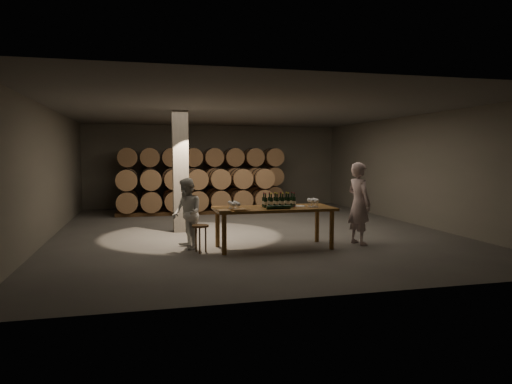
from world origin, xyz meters
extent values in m
plane|color=#4B4846|center=(0.00, 0.00, 0.00)|extent=(12.00, 12.00, 0.00)
plane|color=#605E59|center=(0.00, 0.00, 3.20)|extent=(12.00, 12.00, 0.00)
plane|color=#686559|center=(0.00, 6.00, 1.60)|extent=(10.00, 0.00, 10.00)
plane|color=#686559|center=(0.00, -6.00, 1.60)|extent=(10.00, 0.00, 10.00)
plane|color=#686559|center=(-5.00, 0.00, 1.60)|extent=(0.00, 12.00, 12.00)
plane|color=#686559|center=(5.00, 0.00, 1.60)|extent=(0.00, 12.00, 12.00)
cube|color=slate|center=(-1.80, 0.20, 1.60)|extent=(0.40, 0.40, 3.20)
cylinder|color=brown|center=(-1.18, -2.93, 0.42)|extent=(0.10, 0.10, 0.84)
cylinder|color=brown|center=(1.18, -2.93, 0.42)|extent=(0.10, 0.10, 0.84)
cylinder|color=brown|center=(-1.18, -2.07, 0.42)|extent=(0.10, 0.10, 0.84)
cylinder|color=brown|center=(1.18, -2.07, 0.42)|extent=(0.10, 0.10, 0.84)
cube|color=brown|center=(0.00, -2.50, 0.87)|extent=(2.60, 1.10, 0.06)
cube|color=brown|center=(-0.57, 4.90, 0.06)|extent=(6.26, 0.10, 0.12)
cube|color=brown|center=(-0.57, 5.50, 0.06)|extent=(6.26, 0.10, 0.12)
cylinder|color=#A4734A|center=(-3.30, 5.20, 0.47)|extent=(0.70, 0.95, 0.70)
cylinder|color=black|center=(-3.30, 4.94, 0.47)|extent=(0.73, 0.04, 0.73)
cylinder|color=black|center=(-3.30, 5.46, 0.47)|extent=(0.73, 0.04, 0.73)
cylinder|color=#A4734A|center=(-2.52, 5.20, 0.47)|extent=(0.70, 0.95, 0.70)
cylinder|color=black|center=(-2.52, 4.94, 0.47)|extent=(0.73, 0.04, 0.73)
cylinder|color=black|center=(-2.52, 5.46, 0.47)|extent=(0.73, 0.04, 0.73)
cylinder|color=#A4734A|center=(-1.74, 5.20, 0.47)|extent=(0.70, 0.95, 0.70)
cylinder|color=black|center=(-1.74, 4.94, 0.47)|extent=(0.73, 0.04, 0.73)
cylinder|color=black|center=(-1.74, 5.46, 0.47)|extent=(0.73, 0.04, 0.73)
cylinder|color=#A4734A|center=(-0.96, 5.20, 0.47)|extent=(0.70, 0.95, 0.70)
cylinder|color=black|center=(-0.96, 4.94, 0.47)|extent=(0.73, 0.04, 0.73)
cylinder|color=black|center=(-0.96, 5.46, 0.47)|extent=(0.73, 0.04, 0.73)
cylinder|color=#A4734A|center=(-0.18, 5.20, 0.47)|extent=(0.70, 0.95, 0.70)
cylinder|color=black|center=(-0.18, 4.94, 0.47)|extent=(0.73, 0.04, 0.73)
cylinder|color=black|center=(-0.18, 5.46, 0.47)|extent=(0.73, 0.04, 0.73)
cylinder|color=#A4734A|center=(0.60, 5.20, 0.47)|extent=(0.70, 0.95, 0.70)
cylinder|color=black|center=(0.60, 4.94, 0.47)|extent=(0.73, 0.04, 0.73)
cylinder|color=black|center=(0.60, 5.46, 0.47)|extent=(0.73, 0.04, 0.73)
cylinder|color=#A4734A|center=(1.38, 5.20, 0.47)|extent=(0.70, 0.95, 0.70)
cylinder|color=black|center=(1.38, 4.94, 0.47)|extent=(0.73, 0.04, 0.73)
cylinder|color=black|center=(1.38, 5.46, 0.47)|extent=(0.73, 0.04, 0.73)
cylinder|color=#A4734A|center=(2.16, 5.20, 0.47)|extent=(0.70, 0.95, 0.70)
cylinder|color=black|center=(2.16, 4.94, 0.47)|extent=(0.73, 0.04, 0.73)
cylinder|color=black|center=(2.16, 5.46, 0.47)|extent=(0.73, 0.04, 0.73)
cylinder|color=#A4734A|center=(-3.30, 5.20, 1.21)|extent=(0.70, 0.95, 0.70)
cylinder|color=black|center=(-3.30, 4.94, 1.21)|extent=(0.73, 0.04, 0.73)
cylinder|color=black|center=(-3.30, 5.46, 1.21)|extent=(0.73, 0.04, 0.73)
cylinder|color=#A4734A|center=(-2.52, 5.20, 1.21)|extent=(0.70, 0.95, 0.70)
cylinder|color=black|center=(-2.52, 4.94, 1.21)|extent=(0.73, 0.04, 0.73)
cylinder|color=black|center=(-2.52, 5.46, 1.21)|extent=(0.73, 0.04, 0.73)
cylinder|color=#A4734A|center=(-1.74, 5.20, 1.21)|extent=(0.70, 0.95, 0.70)
cylinder|color=black|center=(-1.74, 4.94, 1.21)|extent=(0.73, 0.04, 0.73)
cylinder|color=black|center=(-1.74, 5.46, 1.21)|extent=(0.73, 0.04, 0.73)
cylinder|color=#A4734A|center=(-0.96, 5.20, 1.21)|extent=(0.70, 0.95, 0.70)
cylinder|color=black|center=(-0.96, 4.94, 1.21)|extent=(0.73, 0.04, 0.73)
cylinder|color=black|center=(-0.96, 5.46, 1.21)|extent=(0.73, 0.04, 0.73)
cylinder|color=#A4734A|center=(-0.18, 5.20, 1.21)|extent=(0.70, 0.95, 0.70)
cylinder|color=black|center=(-0.18, 4.94, 1.21)|extent=(0.73, 0.04, 0.73)
cylinder|color=black|center=(-0.18, 5.46, 1.21)|extent=(0.73, 0.04, 0.73)
cylinder|color=#A4734A|center=(0.60, 5.20, 1.21)|extent=(0.70, 0.95, 0.70)
cylinder|color=black|center=(0.60, 4.94, 1.21)|extent=(0.73, 0.04, 0.73)
cylinder|color=black|center=(0.60, 5.46, 1.21)|extent=(0.73, 0.04, 0.73)
cylinder|color=#A4734A|center=(1.38, 5.20, 1.21)|extent=(0.70, 0.95, 0.70)
cylinder|color=black|center=(1.38, 4.94, 1.21)|extent=(0.73, 0.04, 0.73)
cylinder|color=black|center=(1.38, 5.46, 1.21)|extent=(0.73, 0.04, 0.73)
cylinder|color=#A4734A|center=(2.16, 5.20, 1.21)|extent=(0.70, 0.95, 0.70)
cylinder|color=black|center=(2.16, 4.94, 1.21)|extent=(0.73, 0.04, 0.73)
cylinder|color=black|center=(2.16, 5.46, 1.21)|extent=(0.73, 0.04, 0.73)
cylinder|color=#A4734A|center=(-3.30, 5.20, 1.95)|extent=(0.70, 0.95, 0.70)
cylinder|color=black|center=(-3.30, 4.94, 1.95)|extent=(0.73, 0.04, 0.73)
cylinder|color=black|center=(-3.30, 5.46, 1.95)|extent=(0.73, 0.04, 0.73)
cylinder|color=#A4734A|center=(-2.52, 5.20, 1.95)|extent=(0.70, 0.95, 0.70)
cylinder|color=black|center=(-2.52, 4.94, 1.95)|extent=(0.73, 0.04, 0.73)
cylinder|color=black|center=(-2.52, 5.46, 1.95)|extent=(0.73, 0.04, 0.73)
cylinder|color=#A4734A|center=(-1.74, 5.20, 1.95)|extent=(0.70, 0.95, 0.70)
cylinder|color=black|center=(-1.74, 4.94, 1.95)|extent=(0.73, 0.04, 0.73)
cylinder|color=black|center=(-1.74, 5.46, 1.95)|extent=(0.73, 0.04, 0.73)
cylinder|color=#A4734A|center=(-0.96, 5.20, 1.95)|extent=(0.70, 0.95, 0.70)
cylinder|color=black|center=(-0.96, 4.94, 1.95)|extent=(0.73, 0.04, 0.73)
cylinder|color=black|center=(-0.96, 5.46, 1.95)|extent=(0.73, 0.04, 0.73)
cylinder|color=#A4734A|center=(-0.18, 5.20, 1.95)|extent=(0.70, 0.95, 0.70)
cylinder|color=black|center=(-0.18, 4.94, 1.95)|extent=(0.73, 0.04, 0.73)
cylinder|color=black|center=(-0.18, 5.46, 1.95)|extent=(0.73, 0.04, 0.73)
cylinder|color=#A4734A|center=(0.60, 5.20, 1.95)|extent=(0.70, 0.95, 0.70)
cylinder|color=black|center=(0.60, 4.94, 1.95)|extent=(0.73, 0.04, 0.73)
cylinder|color=black|center=(0.60, 5.46, 1.95)|extent=(0.73, 0.04, 0.73)
cylinder|color=#A4734A|center=(1.38, 5.20, 1.95)|extent=(0.70, 0.95, 0.70)
cylinder|color=black|center=(1.38, 4.94, 1.95)|extent=(0.73, 0.04, 0.73)
cylinder|color=black|center=(1.38, 5.46, 1.95)|extent=(0.73, 0.04, 0.73)
cylinder|color=#A4734A|center=(2.16, 5.20, 1.95)|extent=(0.70, 0.95, 0.70)
cylinder|color=black|center=(2.16, 4.94, 1.95)|extent=(0.73, 0.04, 0.73)
cylinder|color=black|center=(2.16, 5.46, 1.95)|extent=(0.73, 0.04, 0.73)
cube|color=brown|center=(-0.96, 3.50, 0.06)|extent=(5.48, 0.10, 0.12)
cube|color=brown|center=(-0.96, 4.10, 0.06)|extent=(5.48, 0.10, 0.12)
cylinder|color=#A4734A|center=(-3.30, 3.80, 0.47)|extent=(0.70, 0.95, 0.70)
cylinder|color=black|center=(-3.30, 3.54, 0.47)|extent=(0.73, 0.04, 0.73)
cylinder|color=black|center=(-3.30, 4.06, 0.47)|extent=(0.73, 0.04, 0.73)
cylinder|color=#A4734A|center=(-2.52, 3.80, 0.47)|extent=(0.70, 0.95, 0.70)
cylinder|color=black|center=(-2.52, 3.54, 0.47)|extent=(0.73, 0.04, 0.73)
cylinder|color=black|center=(-2.52, 4.06, 0.47)|extent=(0.73, 0.04, 0.73)
cylinder|color=#A4734A|center=(-1.74, 3.80, 0.47)|extent=(0.70, 0.95, 0.70)
cylinder|color=black|center=(-1.74, 3.54, 0.47)|extent=(0.73, 0.04, 0.73)
cylinder|color=black|center=(-1.74, 4.06, 0.47)|extent=(0.73, 0.04, 0.73)
cylinder|color=#A4734A|center=(-0.96, 3.80, 0.47)|extent=(0.70, 0.95, 0.70)
cylinder|color=black|center=(-0.96, 3.54, 0.47)|extent=(0.73, 0.04, 0.73)
cylinder|color=black|center=(-0.96, 4.06, 0.47)|extent=(0.73, 0.04, 0.73)
cylinder|color=#A4734A|center=(-0.18, 3.80, 0.47)|extent=(0.70, 0.95, 0.70)
cylinder|color=black|center=(-0.18, 3.54, 0.47)|extent=(0.73, 0.04, 0.73)
cylinder|color=black|center=(-0.18, 4.06, 0.47)|extent=(0.73, 0.04, 0.73)
cylinder|color=#A4734A|center=(0.60, 3.80, 0.47)|extent=(0.70, 0.95, 0.70)
cylinder|color=black|center=(0.60, 3.54, 0.47)|extent=(0.73, 0.04, 0.73)
cylinder|color=black|center=(0.60, 4.06, 0.47)|extent=(0.73, 0.04, 0.73)
cylinder|color=#A4734A|center=(1.38, 3.80, 0.47)|extent=(0.70, 0.95, 0.70)
cylinder|color=black|center=(1.38, 3.54, 0.47)|extent=(0.73, 0.04, 0.73)
cylinder|color=black|center=(1.38, 4.06, 0.47)|extent=(0.73, 0.04, 0.73)
cylinder|color=#A4734A|center=(-3.30, 3.80, 1.21)|extent=(0.70, 0.95, 0.70)
cylinder|color=black|center=(-3.30, 3.54, 1.21)|extent=(0.73, 0.04, 0.73)
cylinder|color=black|center=(-3.30, 4.06, 1.21)|extent=(0.73, 0.04, 0.73)
cylinder|color=#A4734A|center=(-2.52, 3.80, 1.21)|extent=(0.70, 0.95, 0.70)
cylinder|color=black|center=(-2.52, 3.54, 1.21)|extent=(0.73, 0.04, 0.73)
cylinder|color=black|center=(-2.52, 4.06, 1.21)|extent=(0.73, 0.04, 0.73)
cylinder|color=#A4734A|center=(-1.74, 3.80, 1.21)|extent=(0.70, 0.95, 0.70)
cylinder|color=black|center=(-1.74, 3.54, 1.21)|extent=(0.73, 0.04, 0.73)
cylinder|color=black|center=(-1.74, 4.06, 1.21)|extent=(0.73, 0.04, 0.73)
cylinder|color=#A4734A|center=(-0.96, 3.80, 1.21)|extent=(0.70, 0.95, 0.70)
cylinder|color=black|center=(-0.96, 3.54, 1.21)|extent=(0.73, 0.04, 0.73)
cylinder|color=black|center=(-0.96, 4.06, 1.21)|extent=(0.73, 0.04, 0.73)
cylinder|color=#A4734A|center=(-0.18, 3.80, 1.21)|extent=(0.70, 0.95, 0.70)
cylinder|color=black|center=(-0.18, 3.54, 1.21)|extent=(0.73, 0.04, 0.73)
cylinder|color=black|center=(-0.18, 4.06, 1.21)|extent=(0.73, 0.04, 0.73)
cylinder|color=#A4734A|center=(0.60, 3.80, 1.21)|extent=(0.70, 0.95, 0.70)
cylinder|color=black|center=(0.60, 3.54, 1.21)|extent=(0.73, 0.04, 0.73)
cylinder|color=black|center=(0.60, 4.06, 1.21)|extent=(0.73, 0.04, 0.73)
cylinder|color=#A4734A|center=(1.38, 3.80, 1.21)|extent=(0.70, 0.95, 0.70)
cylinder|color=black|center=(1.38, 3.54, 1.21)|extent=(0.73, 0.04, 0.73)
cylinder|color=black|center=(1.38, 4.06, 1.21)|extent=(0.73, 0.04, 0.73)
cylinder|color=black|center=(-0.19, -2.52, 1.01)|extent=(0.08, 0.08, 0.21)
cylinder|color=silver|center=(-0.19, -2.52, 1.00)|extent=(0.08, 0.08, 0.07)
cylinder|color=black|center=(-0.19, -2.52, 1.16)|extent=(0.03, 0.03, 0.09)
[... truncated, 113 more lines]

